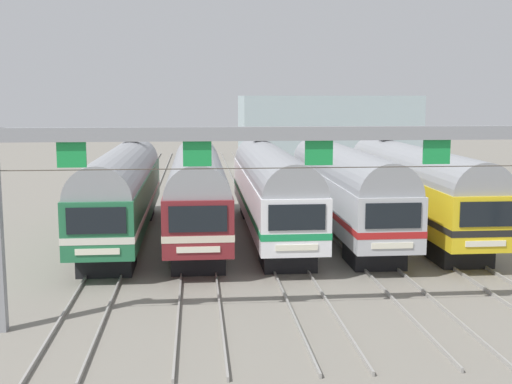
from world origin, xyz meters
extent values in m
plane|color=gray|center=(0.00, 0.00, 0.00)|extent=(160.00, 160.00, 0.00)
cube|color=gray|center=(-8.50, 17.00, 0.07)|extent=(0.07, 70.00, 0.15)
cube|color=gray|center=(-7.07, 17.00, 0.07)|extent=(0.07, 70.00, 0.15)
cube|color=gray|center=(-4.61, 17.00, 0.07)|extent=(0.07, 70.00, 0.15)
cube|color=gray|center=(-3.18, 17.00, 0.07)|extent=(0.07, 70.00, 0.15)
cube|color=gray|center=(-0.72, 17.00, 0.07)|extent=(0.07, 70.00, 0.15)
cube|color=gray|center=(0.72, 17.00, 0.07)|extent=(0.07, 70.00, 0.15)
cube|color=gray|center=(3.18, 17.00, 0.07)|extent=(0.07, 70.00, 0.15)
cube|color=gray|center=(4.61, 17.00, 0.07)|extent=(0.07, 70.00, 0.15)
cube|color=gray|center=(7.07, 17.00, 0.07)|extent=(0.07, 70.00, 0.15)
cube|color=gray|center=(8.50, 17.00, 0.07)|extent=(0.07, 70.00, 0.15)
cube|color=#236B42|center=(-7.79, 0.00, 2.23)|extent=(2.85, 18.00, 2.35)
cube|color=silver|center=(-7.79, 0.00, 1.87)|extent=(2.88, 18.02, 0.28)
cylinder|color=gray|center=(-7.79, 0.00, 3.40)|extent=(2.74, 17.64, 2.74)
cube|color=black|center=(-7.79, -9.02, 2.70)|extent=(2.28, 0.06, 1.03)
cube|color=silver|center=(-7.79, -9.02, 1.47)|extent=(1.71, 0.05, 0.24)
cube|color=black|center=(-7.79, -6.30, 0.53)|extent=(2.28, 2.60, 1.05)
cube|color=black|center=(-7.79, 6.30, 0.53)|extent=(2.28, 2.60, 1.05)
cube|color=#4C4C51|center=(-7.79, 5.04, 4.95)|extent=(1.10, 1.10, 0.20)
cube|color=maroon|center=(-3.89, 0.00, 2.23)|extent=(2.85, 18.00, 2.35)
cube|color=beige|center=(-3.89, 0.00, 1.87)|extent=(2.88, 18.02, 0.28)
cylinder|color=gray|center=(-3.89, 0.00, 3.40)|extent=(2.74, 17.64, 2.74)
cube|color=black|center=(-3.89, -9.02, 2.70)|extent=(2.28, 0.06, 1.03)
cube|color=silver|center=(-3.89, -9.02, 1.47)|extent=(1.71, 0.05, 0.24)
cube|color=black|center=(-3.89, -6.30, 0.53)|extent=(2.28, 2.60, 1.05)
cube|color=black|center=(-3.89, 6.30, 0.53)|extent=(2.28, 2.60, 1.05)
cube|color=#4C4C51|center=(-3.89, 5.04, 4.95)|extent=(1.10, 1.10, 0.20)
cube|color=white|center=(0.00, 0.00, 2.23)|extent=(2.85, 18.00, 2.35)
cube|color=#198C4C|center=(0.00, 0.00, 1.87)|extent=(2.88, 18.02, 0.28)
cylinder|color=gray|center=(0.00, 0.00, 3.40)|extent=(2.74, 17.64, 2.74)
cube|color=black|center=(0.00, -9.02, 2.70)|extent=(2.28, 0.06, 1.03)
cube|color=silver|center=(0.00, -9.02, 1.47)|extent=(1.71, 0.05, 0.24)
cube|color=black|center=(0.00, -6.30, 0.53)|extent=(2.28, 2.60, 1.05)
cube|color=black|center=(0.00, 6.30, 0.53)|extent=(2.28, 2.60, 1.05)
cube|color=#4C4C51|center=(0.00, 5.04, 4.95)|extent=(1.10, 1.10, 0.20)
cube|color=#B2B5BA|center=(3.89, 0.00, 2.23)|extent=(2.85, 18.00, 2.35)
cube|color=#B21E1E|center=(3.89, 0.00, 1.87)|extent=(2.88, 18.02, 0.28)
cylinder|color=gray|center=(3.89, 0.00, 3.40)|extent=(2.74, 17.64, 2.74)
cube|color=black|center=(3.89, -9.02, 2.70)|extent=(2.28, 0.06, 1.03)
cube|color=silver|center=(3.89, -9.02, 1.47)|extent=(1.71, 0.05, 0.24)
cube|color=black|center=(3.89, -6.30, 0.53)|extent=(2.28, 2.60, 1.05)
cube|color=black|center=(3.89, 6.30, 0.53)|extent=(2.28, 2.60, 1.05)
cube|color=#4C4C51|center=(3.89, 5.04, 4.95)|extent=(1.10, 1.10, 0.20)
cube|color=gold|center=(7.79, 0.00, 2.23)|extent=(2.85, 18.00, 2.35)
cube|color=black|center=(7.79, 0.00, 1.87)|extent=(2.88, 18.02, 0.28)
cylinder|color=gray|center=(7.79, 0.00, 3.40)|extent=(2.74, 17.64, 2.74)
cube|color=black|center=(7.79, -9.02, 2.70)|extent=(2.28, 0.06, 1.03)
cube|color=silver|center=(7.79, -9.02, 1.47)|extent=(1.71, 0.05, 0.24)
cube|color=black|center=(7.79, -6.30, 0.53)|extent=(2.28, 2.60, 1.05)
cube|color=black|center=(7.79, 6.30, 0.53)|extent=(2.28, 2.60, 1.05)
cube|color=#4C4C51|center=(7.79, 5.04, 4.95)|extent=(1.10, 1.10, 0.20)
cube|color=gray|center=(0.00, -13.50, 6.25)|extent=(20.37, 0.32, 0.44)
cube|color=#198C3F|center=(-7.79, -13.50, 5.63)|extent=(0.90, 0.08, 0.80)
cube|color=#198C3F|center=(-3.89, -13.50, 5.63)|extent=(0.90, 0.08, 0.80)
cube|color=#198C3F|center=(0.00, -13.50, 5.63)|extent=(0.90, 0.08, 0.80)
cube|color=#198C3F|center=(3.89, -13.50, 5.63)|extent=(0.90, 0.08, 0.80)
cylinder|color=#3F382D|center=(0.00, -13.50, 5.15)|extent=(20.37, 0.03, 0.03)
cube|color=#9EB2B7|center=(9.96, 35.53, 3.74)|extent=(18.25, 10.00, 7.47)
camera|label=1|loc=(-3.93, -34.39, 7.44)|focal=46.37mm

